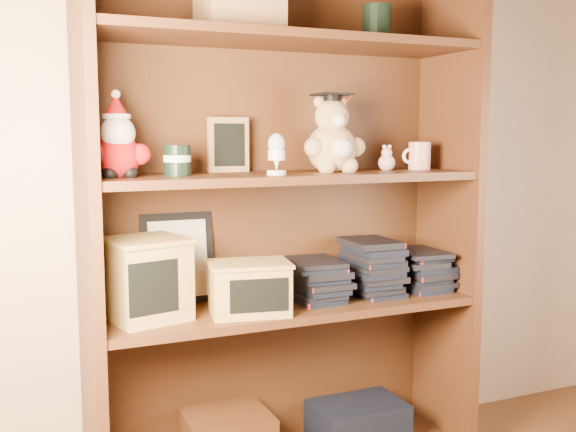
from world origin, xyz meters
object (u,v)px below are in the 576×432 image
Objects in this scene: teacher_mug at (419,156)px; bookcase at (281,227)px; treats_box at (146,278)px; grad_teddy_bear at (333,141)px.

bookcase is at bearing 173.84° from teacher_mug.
teacher_mug is 0.96m from treats_box.
bookcase is 15.74× the size of teacher_mug.
bookcase reaches higher than grad_teddy_bear.
treats_box is (-0.43, -0.05, -0.11)m from bookcase.
grad_teddy_bear is (0.15, -0.06, 0.26)m from bookcase.
teacher_mug is at bearing 1.33° from grad_teddy_bear.
teacher_mug is at bearing 0.06° from treats_box.
grad_teddy_bear is 0.97× the size of treats_box.
bookcase is 6.29× the size of treats_box.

